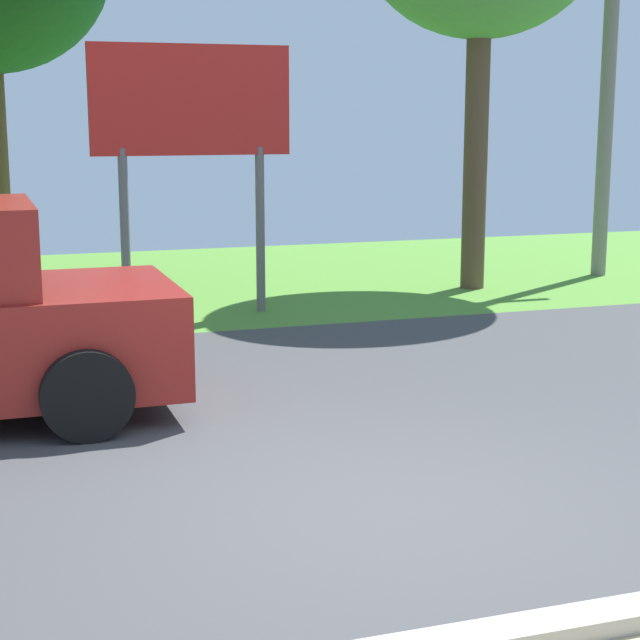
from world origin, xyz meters
TOP-DOWN VIEW (x-y plane):
  - ground_plane at (0.00, 2.95)m, footprint 40.00×22.00m
  - utility_pole at (7.42, 8.49)m, footprint 1.80×0.24m
  - roadside_billboard at (0.35, 7.17)m, footprint 2.60×0.12m

SIDE VIEW (x-z plane):
  - ground_plane at x=0.00m, z-range -0.15..0.05m
  - roadside_billboard at x=0.35m, z-range 0.80..4.30m
  - utility_pole at x=7.42m, z-range 0.17..6.89m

